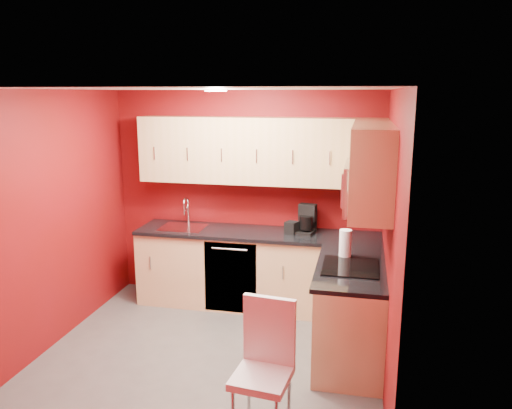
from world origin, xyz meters
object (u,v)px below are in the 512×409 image
at_px(paper_towel, 345,244).
at_px(dining_chair, 262,370).
at_px(coffee_maker, 306,219).
at_px(sink, 183,224).
at_px(napkin_holder, 292,228).
at_px(microwave, 367,187).

bearing_deg(paper_towel, dining_chair, -109.39).
distance_m(coffee_maker, dining_chair, 2.31).
height_order(sink, paper_towel, sink).
height_order(coffee_maker, napkin_holder, coffee_maker).
distance_m(paper_towel, dining_chair, 1.66).
distance_m(coffee_maker, napkin_holder, 0.19).
bearing_deg(paper_towel, microwave, -58.31).
xyz_separation_m(sink, napkin_holder, (1.29, -0.00, 0.03)).
distance_m(napkin_holder, paper_towel, 0.95).
distance_m(microwave, dining_chair, 1.80).
relative_size(coffee_maker, napkin_holder, 2.36).
relative_size(microwave, paper_towel, 2.78).
xyz_separation_m(paper_towel, dining_chair, (-0.52, -1.47, -0.55)).
height_order(microwave, dining_chair, microwave).
bearing_deg(paper_towel, coffee_maker, 121.71).
bearing_deg(napkin_holder, dining_chair, -87.21).
height_order(microwave, napkin_holder, microwave).
bearing_deg(sink, microwave, -25.60).
xyz_separation_m(microwave, coffee_maker, (-0.65, 1.05, -0.59)).
distance_m(napkin_holder, dining_chair, 2.24).
bearing_deg(dining_chair, napkin_holder, 99.25).
height_order(coffee_maker, dining_chair, coffee_maker).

